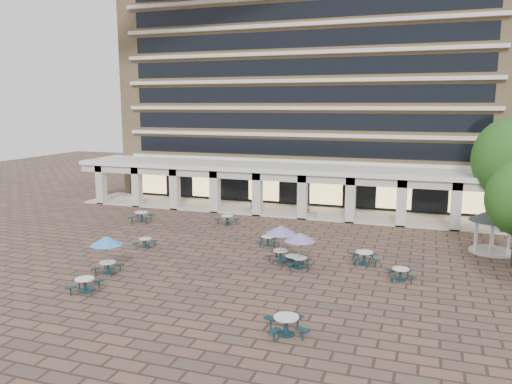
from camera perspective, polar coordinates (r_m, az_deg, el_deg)
ground at (r=33.92m, az=-3.28°, el=-7.25°), size 120.00×120.00×0.00m
apartment_building at (r=56.83m, az=6.62°, el=12.50°), size 40.00×15.50×25.20m
retail_arcade at (r=46.95m, az=3.56°, el=1.34°), size 42.00×6.60×4.40m
picnic_table_0 at (r=28.96m, az=-18.97°, el=-9.90°), size 2.02×2.02×0.77m
picnic_table_2 at (r=22.76m, az=3.47°, el=-14.80°), size 2.32×2.32×0.85m
picnic_table_3 at (r=30.34m, az=16.20°, el=-8.90°), size 1.84×1.84×0.71m
picnic_table_4 at (r=31.16m, az=-16.72°, el=-5.50°), size 1.99×1.99×2.29m
picnic_table_5 at (r=36.49m, az=-12.52°, el=-5.59°), size 1.48×1.48×0.65m
picnic_table_6 at (r=32.17m, az=2.85°, el=-4.48°), size 2.05×2.05×2.37m
picnic_table_7 at (r=32.65m, az=12.26°, el=-7.25°), size 2.16×2.16×0.83m
picnic_table_8 at (r=44.38m, az=-12.96°, el=-2.68°), size 2.14×2.14×0.85m
picnic_table_9 at (r=36.09m, az=1.35°, el=-5.51°), size 1.74×1.74×0.67m
picnic_table_10 at (r=31.74m, az=4.18°, el=-7.72°), size 1.74×1.74×0.68m
picnic_table_11 at (r=30.88m, az=5.02°, el=-5.30°), size 1.96×1.96×2.26m
picnic_table_12 at (r=42.39m, az=-3.32°, el=-3.11°), size 2.08×2.08×0.76m
gazebo at (r=37.66m, az=25.51°, el=-2.90°), size 3.25×3.25×3.03m
tree_east_c at (r=43.10m, az=26.90°, el=3.41°), size 5.43×5.43×9.05m
planter_left at (r=46.40m, az=-0.33°, el=-1.82°), size 1.50×0.80×1.32m
planter_right at (r=44.99m, az=5.93°, el=-2.34°), size 1.50×0.68×1.23m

